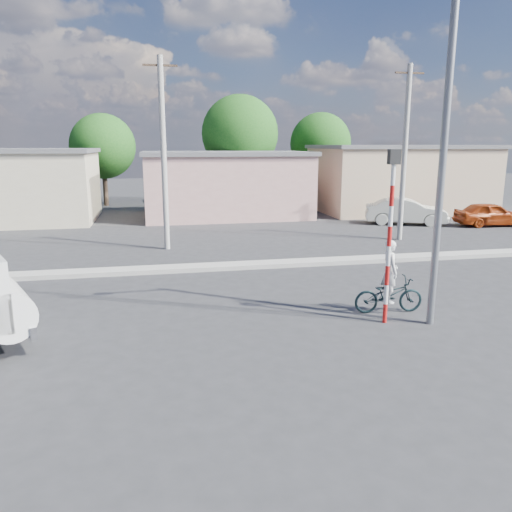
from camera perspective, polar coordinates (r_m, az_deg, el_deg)
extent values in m
plane|color=#2B2B2E|center=(10.98, 2.49, -11.39)|extent=(120.00, 120.00, 0.00)
cube|color=#99968E|center=(18.42, -3.52, -1.17)|extent=(40.00, 0.80, 0.16)
cylinder|color=silver|center=(12.49, -26.98, -5.18)|extent=(1.82, 2.30, 1.09)
cube|color=silver|center=(12.66, -25.03, -6.65)|extent=(0.99, 2.01, 0.28)
imported|color=black|center=(13.99, 14.91, -4.30)|extent=(1.93, 0.81, 0.99)
imported|color=white|center=(13.89, 14.99, -2.89)|extent=(0.46, 0.65, 1.70)
imported|color=silver|center=(29.78, 16.75, 4.91)|extent=(4.77, 3.14, 1.49)
imported|color=#9D340E|center=(30.91, 25.20, 4.36)|extent=(4.01, 1.88, 1.33)
cylinder|color=red|center=(13.26, 14.52, -6.34)|extent=(0.11, 0.11, 0.50)
cylinder|color=white|center=(13.11, 14.64, -4.27)|extent=(0.11, 0.11, 0.50)
cylinder|color=red|center=(12.97, 14.76, -2.16)|extent=(0.11, 0.11, 0.50)
cylinder|color=white|center=(12.86, 14.88, 0.00)|extent=(0.11, 0.11, 0.50)
cylinder|color=red|center=(12.76, 15.01, 2.19)|extent=(0.11, 0.11, 0.50)
cylinder|color=white|center=(12.69, 15.14, 4.41)|extent=(0.11, 0.11, 0.50)
cylinder|color=red|center=(12.63, 15.27, 6.66)|extent=(0.11, 0.11, 0.50)
cylinder|color=white|center=(12.59, 15.40, 8.92)|extent=(0.11, 0.11, 0.50)
cube|color=black|center=(12.57, 15.52, 10.87)|extent=(0.28, 0.18, 0.36)
cylinder|color=slate|center=(12.84, 20.70, 11.98)|extent=(0.18, 0.18, 9.00)
cube|color=tan|center=(32.14, -3.54, 8.02)|extent=(10.00, 7.00, 3.80)
cube|color=#59595B|center=(32.04, -3.59, 11.62)|extent=(10.30, 7.30, 0.24)
cube|color=tan|center=(35.82, 16.04, 8.35)|extent=(11.00, 7.00, 4.20)
cube|color=#59595B|center=(35.74, 16.26, 11.90)|extent=(11.30, 7.30, 0.24)
cylinder|color=#38281E|center=(38.98, -16.87, 8.07)|extent=(0.36, 0.36, 3.47)
sphere|color=#2C681F|center=(38.89, -17.12, 11.90)|extent=(4.71, 4.71, 4.71)
cylinder|color=#38281E|center=(38.35, -1.82, 9.08)|extent=(0.36, 0.36, 4.20)
sphere|color=#2C681F|center=(38.28, -1.86, 13.79)|extent=(5.70, 5.70, 5.70)
cylinder|color=#38281E|center=(42.02, 7.27, 8.92)|extent=(0.36, 0.36, 3.64)
sphere|color=#2C681F|center=(41.94, 7.38, 12.64)|extent=(4.94, 4.94, 4.94)
cylinder|color=#99968E|center=(21.73, -10.51, 11.19)|extent=(0.24, 0.24, 8.00)
cube|color=#38281E|center=(21.95, -10.91, 20.62)|extent=(1.40, 0.08, 0.08)
cylinder|color=#99968E|center=(24.56, 16.60, 11.02)|extent=(0.24, 0.24, 8.00)
cube|color=#38281E|center=(24.76, 17.16, 19.37)|extent=(1.40, 0.08, 0.08)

